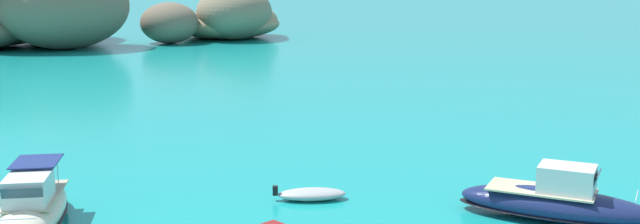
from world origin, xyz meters
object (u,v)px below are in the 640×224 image
(motorboat_cream, at_px, (32,210))
(motorboat_navy, at_px, (556,202))
(islet_small, at_px, (224,20))
(dinghy_tender, at_px, (312,194))
(islet_large, at_px, (30,14))

(motorboat_cream, bearing_deg, motorboat_navy, -15.77)
(islet_small, distance_m, motorboat_cream, 68.41)
(dinghy_tender, bearing_deg, islet_large, 100.73)
(islet_small, relative_size, motorboat_navy, 3.14)
(islet_large, bearing_deg, dinghy_tender, -79.27)
(islet_small, bearing_deg, motorboat_navy, -92.22)
(islet_large, distance_m, motorboat_navy, 70.94)
(islet_large, height_order, dinghy_tender, islet_large)
(islet_large, bearing_deg, islet_small, 5.41)
(motorboat_navy, bearing_deg, islet_small, 87.78)
(islet_small, bearing_deg, motorboat_cream, -107.09)
(motorboat_cream, bearing_deg, islet_large, 91.80)
(motorboat_navy, distance_m, motorboat_cream, 18.05)
(islet_small, relative_size, dinghy_tender, 6.90)
(islet_small, xyz_separation_m, dinghy_tender, (-10.11, -65.26, -2.09))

